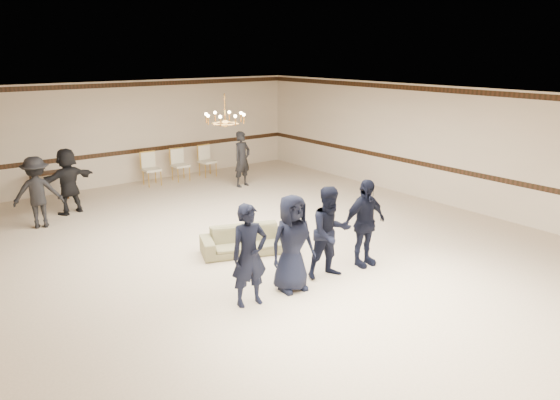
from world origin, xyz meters
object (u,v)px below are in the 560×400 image
(banquet_chair_mid, at_px, (180,165))
(boy_b, at_px, (292,243))
(boy_a, at_px, (249,255))
(settee, at_px, (247,240))
(adult_mid, at_px, (68,181))
(banquet_chair_right, at_px, (207,161))
(chandelier, at_px, (225,109))
(banquet_chair_left, at_px, (152,169))
(boy_c, at_px, (330,233))
(adult_left, at_px, (37,192))
(boy_d, at_px, (364,223))
(console_table, at_px, (49,186))
(adult_right, at_px, (242,159))

(banquet_chair_mid, bearing_deg, boy_b, -102.81)
(boy_a, bearing_deg, banquet_chair_mid, 79.52)
(settee, distance_m, banquet_chair_mid, 6.75)
(settee, distance_m, adult_mid, 5.53)
(adult_mid, distance_m, banquet_chair_right, 5.11)
(boy_a, bearing_deg, settee, 66.63)
(chandelier, bearing_deg, adult_mid, 122.43)
(boy_b, relative_size, banquet_chair_left, 1.70)
(boy_c, height_order, adult_left, boy_c)
(chandelier, xyz_separation_m, boy_d, (1.15, -3.18, -2.00))
(boy_c, height_order, boy_d, same)
(boy_d, bearing_deg, adult_left, 128.89)
(boy_d, xyz_separation_m, banquet_chair_mid, (0.32, 8.43, -0.36))
(boy_a, relative_size, console_table, 1.79)
(banquet_chair_left, bearing_deg, boy_c, -88.07)
(adult_mid, bearing_deg, banquet_chair_right, -178.80)
(adult_mid, distance_m, console_table, 1.69)
(banquet_chair_mid, bearing_deg, settee, -104.07)
(adult_mid, bearing_deg, banquet_chair_mid, -174.94)
(boy_b, bearing_deg, settee, 86.72)
(settee, relative_size, adult_left, 1.10)
(boy_b, relative_size, adult_mid, 1.01)
(banquet_chair_left, bearing_deg, settee, -93.49)
(chandelier, bearing_deg, boy_b, -101.59)
(boy_a, height_order, adult_right, boy_a)
(settee, bearing_deg, adult_mid, 132.91)
(banquet_chair_right, bearing_deg, banquet_chair_mid, 174.70)
(chandelier, relative_size, boy_d, 0.54)
(banquet_chair_left, relative_size, console_table, 1.06)
(boy_a, xyz_separation_m, boy_b, (0.90, 0.00, 0.00))
(boy_a, xyz_separation_m, banquet_chair_left, (2.02, 8.43, -0.36))
(boy_c, relative_size, adult_right, 1.01)
(boy_c, relative_size, banquet_chair_right, 1.70)
(chandelier, xyz_separation_m, adult_left, (-3.33, 3.13, -2.02))
(adult_right, distance_m, banquet_chair_mid, 2.21)
(settee, relative_size, banquet_chair_left, 1.84)
(boy_d, height_order, adult_left, boy_d)
(banquet_chair_mid, relative_size, banquet_chair_right, 1.00)
(console_table, bearing_deg, boy_a, -79.29)
(banquet_chair_left, bearing_deg, chandelier, -91.66)
(adult_right, relative_size, banquet_chair_mid, 1.68)
(boy_b, distance_m, adult_left, 6.85)
(console_table, bearing_deg, adult_mid, -82.14)
(boy_a, bearing_deg, boy_d, 9.22)
(boy_b, distance_m, adult_mid, 7.23)
(banquet_chair_right, bearing_deg, settee, -118.49)
(boy_b, bearing_deg, banquet_chair_mid, 82.36)
(boy_b, height_order, adult_left, boy_b)
(banquet_chair_right, bearing_deg, boy_b, -115.60)
(chandelier, distance_m, boy_d, 3.93)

